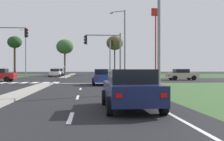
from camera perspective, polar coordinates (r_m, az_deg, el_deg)
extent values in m
plane|color=black|center=(35.63, -11.78, -2.12)|extent=(200.00, 200.00, 0.00)
cube|color=#2D4C28|center=(63.62, 14.44, -1.02)|extent=(35.00, 35.00, 0.01)
cube|color=gray|center=(16.92, -19.11, -4.67)|extent=(1.20, 22.00, 0.14)
cube|color=gray|center=(60.52, -9.10, -1.02)|extent=(1.20, 36.00, 0.14)
cube|color=silver|center=(8.64, -8.86, -9.96)|extent=(0.14, 2.00, 0.01)
cube|color=silver|center=(14.57, -7.38, -5.72)|extent=(0.14, 2.00, 0.01)
cube|color=silver|center=(20.55, -6.77, -3.94)|extent=(0.14, 2.00, 0.01)
cube|color=silver|center=(17.66, 3.93, -4.64)|extent=(0.14, 24.00, 0.01)
cube|color=silver|center=(28.41, -5.75, -2.74)|extent=(6.40, 0.50, 0.01)
cube|color=silver|center=(31.60, -22.38, -2.45)|extent=(0.70, 2.80, 0.01)
cube|color=silver|center=(31.28, -20.36, -2.47)|extent=(0.70, 2.80, 0.01)
cube|color=silver|center=(31.00, -18.31, -2.49)|extent=(0.70, 2.80, 0.01)
cube|color=silver|center=(30.77, -16.22, -2.51)|extent=(0.70, 2.80, 0.01)
cube|color=silver|center=(30.57, -14.10, -2.53)|extent=(0.70, 2.80, 0.01)
cube|color=silver|center=(30.41, -11.96, -2.54)|extent=(0.70, 2.80, 0.01)
cube|color=#BCAD8E|center=(37.63, 14.79, -0.99)|extent=(4.11, 1.75, 0.67)
cube|color=black|center=(37.57, 14.57, -0.09)|extent=(1.89, 1.54, 0.52)
cube|color=red|center=(37.61, 11.47, -0.89)|extent=(0.04, 0.20, 0.14)
cube|color=red|center=(36.34, 12.07, -0.93)|extent=(0.04, 0.20, 0.14)
cylinder|color=black|center=(38.93, 16.16, -1.44)|extent=(0.64, 0.22, 0.64)
cylinder|color=black|center=(37.31, 17.14, -1.52)|extent=(0.64, 0.22, 0.64)
cylinder|color=black|center=(38.04, 12.47, -1.48)|extent=(0.64, 0.22, 0.64)
cylinder|color=black|center=(36.38, 13.31, -1.56)|extent=(0.64, 0.22, 0.64)
cube|color=navy|center=(25.70, -2.08, -1.61)|extent=(1.74, 4.34, 0.68)
cube|color=black|center=(25.54, -2.06, -0.28)|extent=(1.53, 2.00, 0.52)
cube|color=red|center=(23.48, -3.39, -1.63)|extent=(0.20, 0.04, 0.14)
cube|color=red|center=(23.57, -0.17, -1.62)|extent=(0.20, 0.04, 0.14)
cylinder|color=black|center=(27.07, -4.08, -2.22)|extent=(0.22, 0.64, 0.64)
cylinder|color=black|center=(27.16, -0.41, -2.21)|extent=(0.22, 0.64, 0.64)
cylinder|color=black|center=(24.30, -3.95, -2.52)|extent=(0.22, 0.64, 0.64)
cylinder|color=black|center=(24.40, 0.15, -2.51)|extent=(0.22, 0.64, 0.64)
cube|color=#B7B7BC|center=(60.35, -11.23, -0.44)|extent=(1.73, 4.50, 0.73)
cube|color=black|center=(60.50, -11.22, 0.15)|extent=(1.52, 2.07, 0.52)
cube|color=red|center=(62.55, -10.41, -0.34)|extent=(0.20, 0.04, 0.14)
cube|color=red|center=(62.68, -11.61, -0.34)|extent=(0.20, 0.04, 0.14)
cylinder|color=black|center=(58.84, -10.54, -0.82)|extent=(0.22, 0.64, 0.64)
cylinder|color=black|center=(59.03, -12.21, -0.81)|extent=(0.22, 0.64, 0.64)
cylinder|color=black|center=(61.71, -10.29, -0.76)|extent=(0.22, 0.64, 0.64)
cylinder|color=black|center=(61.88, -11.89, -0.76)|extent=(0.22, 0.64, 0.64)
cube|color=red|center=(33.84, -20.26, -0.98)|extent=(0.04, 0.20, 0.14)
cube|color=red|center=(35.12, -19.71, -0.93)|extent=(0.04, 0.20, 0.14)
cylinder|color=black|center=(33.87, -21.65, -1.73)|extent=(0.64, 0.22, 0.64)
cylinder|color=black|center=(35.53, -20.86, -1.62)|extent=(0.64, 0.22, 0.64)
cube|color=#161E47|center=(10.26, 3.98, -4.58)|extent=(1.83, 4.15, 0.69)
cube|color=black|center=(10.07, 4.12, -1.21)|extent=(1.61, 1.91, 0.52)
cube|color=red|center=(8.09, 1.50, -5.42)|extent=(0.20, 0.04, 0.14)
cube|color=red|center=(8.37, 11.02, -5.24)|extent=(0.20, 0.04, 0.14)
cylinder|color=black|center=(11.50, -1.61, -5.78)|extent=(0.22, 0.64, 0.64)
cylinder|color=black|center=(11.76, 7.34, -5.64)|extent=(0.22, 0.64, 0.64)
cylinder|color=black|center=(8.87, -0.50, -7.61)|extent=(0.22, 0.64, 0.64)
cylinder|color=black|center=(9.21, 10.99, -7.33)|extent=(0.22, 0.64, 0.64)
cube|color=silver|center=(52.45, -12.06, -0.58)|extent=(1.84, 4.40, 0.71)
cube|color=black|center=(52.59, -12.04, 0.10)|extent=(1.62, 2.02, 0.52)
cube|color=red|center=(54.57, -11.06, -0.46)|extent=(0.20, 0.04, 0.14)
cube|color=red|center=(54.73, -12.51, -0.46)|extent=(0.20, 0.04, 0.14)
cylinder|color=black|center=(50.95, -11.22, -1.00)|extent=(0.22, 0.64, 0.64)
cylinder|color=black|center=(51.17, -13.26, -1.00)|extent=(0.22, 0.64, 0.64)
cylinder|color=black|center=(53.75, -10.91, -0.93)|extent=(0.22, 0.64, 0.64)
cylinder|color=black|center=(53.96, -12.85, -0.93)|extent=(0.22, 0.64, 0.64)
cylinder|color=gray|center=(30.46, -22.75, 8.49)|extent=(5.18, 0.12, 0.12)
cube|color=black|center=(29.72, -17.94, 7.68)|extent=(0.26, 0.32, 0.95)
sphere|color=red|center=(29.73, -17.63, 8.26)|extent=(0.20, 0.20, 0.20)
sphere|color=#3A2405|center=(29.69, -17.63, 7.69)|extent=(0.20, 0.20, 0.20)
sphere|color=black|center=(29.65, -17.63, 7.11)|extent=(0.20, 0.20, 0.20)
cylinder|color=gray|center=(42.14, -0.42, 2.39)|extent=(0.18, 0.18, 6.04)
cylinder|color=gray|center=(40.44, -0.19, 6.41)|extent=(0.12, 3.82, 0.12)
cube|color=black|center=(38.49, 0.06, 5.93)|extent=(0.32, 0.26, 0.95)
sphere|color=red|center=(38.36, 0.08, 6.40)|extent=(0.20, 0.20, 0.20)
sphere|color=#3A2405|center=(38.33, 0.08, 5.95)|extent=(0.20, 0.20, 0.20)
sphere|color=black|center=(38.31, 0.08, 5.51)|extent=(0.20, 0.20, 0.20)
cylinder|color=gray|center=(29.01, 1.79, 2.69)|extent=(0.18, 0.18, 5.44)
cylinder|color=gray|center=(29.05, -1.90, 7.58)|extent=(3.73, 0.12, 0.12)
cube|color=black|center=(28.94, -5.61, 6.56)|extent=(0.26, 0.32, 0.95)
sphere|color=red|center=(28.97, -5.93, 7.15)|extent=(0.20, 0.20, 0.20)
sphere|color=#3A2405|center=(28.94, -5.93, 6.56)|extent=(0.20, 0.20, 0.20)
sphere|color=black|center=(28.91, -5.93, 5.97)|extent=(0.20, 0.20, 0.20)
cylinder|color=gray|center=(17.85, 10.04, 11.04)|extent=(0.20, 0.20, 9.71)
cylinder|color=gray|center=(33.24, 2.76, 5.34)|extent=(0.20, 0.20, 8.85)
cylinder|color=gray|center=(34.26, 1.31, 12.51)|extent=(1.62, 1.06, 0.10)
ellipsoid|color=#B2B2A8|center=(34.64, -0.10, 12.21)|extent=(0.56, 0.28, 0.20)
cylinder|color=gray|center=(57.75, -18.01, 3.51)|extent=(0.20, 0.20, 9.44)
cylinder|color=gray|center=(57.15, -18.43, 8.20)|extent=(0.43, 2.23, 0.10)
ellipsoid|color=#B2B2A8|center=(56.11, -18.86, 8.24)|extent=(0.56, 0.28, 0.20)
cylinder|color=#335184|center=(47.89, -10.13, -0.84)|extent=(0.16, 0.16, 0.78)
cylinder|color=#4C4C4C|center=(47.88, -10.13, 0.11)|extent=(0.34, 0.34, 0.81)
sphere|color=tan|center=(47.88, -10.13, 0.73)|extent=(0.23, 0.23, 0.23)
cylinder|color=red|center=(56.82, 9.32, 5.20)|extent=(0.28, 0.28, 12.64)
cube|color=red|center=(57.85, 9.33, 12.25)|extent=(1.80, 0.30, 1.60)
torus|color=yellow|center=(57.91, 8.89, 12.23)|extent=(0.96, 0.16, 0.96)
torus|color=yellow|center=(58.11, 9.67, 12.19)|extent=(0.96, 0.16, 0.96)
cylinder|color=#423323|center=(66.19, -20.12, 1.99)|extent=(0.47, 0.47, 6.86)
ellipsoid|color=#1E421E|center=(66.46, -20.13, 5.73)|extent=(3.29, 3.29, 2.80)
cylinder|color=#423323|center=(68.35, -10.07, 1.58)|extent=(0.40, 0.40, 5.95)
ellipsoid|color=#38602D|center=(68.56, -10.07, 5.06)|extent=(4.32, 4.32, 3.67)
cylinder|color=#423323|center=(64.59, 0.58, 1.98)|extent=(0.31, 0.31, 6.69)
ellipsoid|color=#4C4728|center=(64.87, 0.58, 5.92)|extent=(4.04, 4.04, 3.43)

